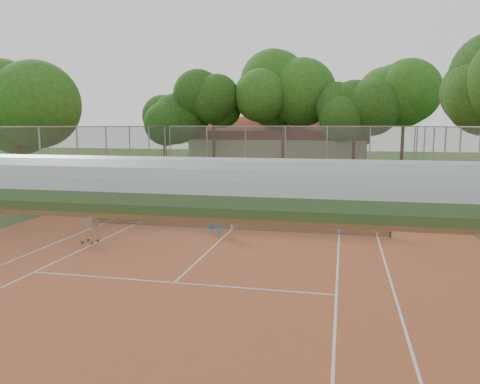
% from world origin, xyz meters
% --- Properties ---
extents(ground, '(120.00, 120.00, 0.00)m').
position_xyz_m(ground, '(0.00, 0.00, 0.00)').
color(ground, '#1E390F').
rests_on(ground, ground).
extents(court_pad, '(18.00, 34.00, 0.02)m').
position_xyz_m(court_pad, '(0.00, 0.00, 0.01)').
color(court_pad, '#C04E25').
rests_on(court_pad, ground).
extents(court_lines, '(10.98, 23.78, 0.01)m').
position_xyz_m(court_lines, '(0.00, 0.00, 0.02)').
color(court_lines, white).
rests_on(court_lines, court_pad).
extents(tennis_net, '(11.88, 0.10, 0.98)m').
position_xyz_m(tennis_net, '(0.00, 0.00, 0.51)').
color(tennis_net, black).
rests_on(tennis_net, court_pad).
extents(perimeter_fence, '(18.00, 34.00, 4.00)m').
position_xyz_m(perimeter_fence, '(0.00, 0.00, 2.00)').
color(perimeter_fence, slate).
rests_on(perimeter_fence, ground).
extents(boundary_wall, '(26.00, 0.30, 1.50)m').
position_xyz_m(boundary_wall, '(0.00, 19.00, 0.75)').
color(boundary_wall, silver).
rests_on(boundary_wall, ground).
extents(clubhouse, '(16.40, 9.00, 4.40)m').
position_xyz_m(clubhouse, '(-2.00, 29.00, 2.20)').
color(clubhouse, beige).
rests_on(clubhouse, ground).
extents(tropical_trees, '(29.00, 19.00, 10.00)m').
position_xyz_m(tropical_trees, '(0.00, 22.00, 5.00)').
color(tropical_trees, '#14340D').
rests_on(tropical_trees, ground).
extents(player_near, '(0.76, 0.64, 1.77)m').
position_xyz_m(player_near, '(-0.40, -0.93, 0.90)').
color(player_near, '#1A9ADD').
rests_on(player_near, court_pad).
extents(player_far_left, '(1.10, 1.00, 1.83)m').
position_xyz_m(player_far_left, '(-4.13, 3.61, 0.93)').
color(player_far_left, '#1A1A4E').
rests_on(player_far_left, court_pad).
extents(player_far_right, '(1.15, 0.72, 1.82)m').
position_xyz_m(player_far_right, '(3.67, 6.30, 0.93)').
color(player_far_right, silver).
rests_on(player_far_right, court_pad).
extents(ball_hopper, '(0.53, 0.53, 1.02)m').
position_xyz_m(ball_hopper, '(-4.30, -3.11, 0.53)').
color(ball_hopper, '#B3B3BA').
rests_on(ball_hopper, court_pad).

